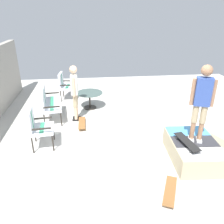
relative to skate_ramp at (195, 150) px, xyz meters
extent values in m
cube|color=beige|center=(1.12, 1.27, -0.28)|extent=(12.00, 12.00, 0.10)
cube|color=tan|center=(0.00, 0.03, -0.01)|extent=(1.54, 1.12, 0.45)
cube|color=silver|center=(-0.49, 0.07, 0.23)|extent=(0.54, 1.01, 0.01)
cube|color=#333338|center=(0.00, 0.03, 0.23)|extent=(0.54, 1.01, 0.01)
cube|color=#4C99D8|center=(0.49, 0.00, 0.23)|extent=(0.54, 1.01, 0.01)
cylinder|color=#B2B2B7|center=(0.04, 0.51, 0.19)|extent=(1.41, 0.15, 0.05)
cylinder|color=#2D2823|center=(1.98, 3.17, -0.01)|extent=(0.04, 0.04, 0.44)
cylinder|color=#2D2823|center=(3.14, 3.31, -0.01)|extent=(0.04, 0.04, 0.44)
cylinder|color=#2D2823|center=(1.93, 3.64, -0.01)|extent=(0.04, 0.04, 0.44)
cylinder|color=#2D2823|center=(3.09, 3.78, -0.01)|extent=(0.04, 0.04, 0.44)
cube|color=silver|center=(2.53, 3.47, 0.25)|extent=(1.31, 0.69, 0.08)
cube|color=#338C66|center=(2.53, 3.47, 0.29)|extent=(1.21, 0.24, 0.00)
cube|color=silver|center=(2.51, 3.71, 0.54)|extent=(1.25, 0.23, 0.50)
cube|color=#338C66|center=(2.51, 3.71, 0.54)|extent=(0.11, 0.10, 0.46)
cube|color=#2D2823|center=(1.93, 3.40, 0.41)|extent=(0.09, 0.47, 0.04)
cube|color=#2D2823|center=(3.14, 3.54, 0.41)|extent=(0.09, 0.47, 0.04)
cylinder|color=#2D2823|center=(3.93, 2.89, -0.01)|extent=(0.04, 0.04, 0.44)
cylinder|color=#2D2823|center=(4.47, 2.85, -0.01)|extent=(0.04, 0.04, 0.44)
cylinder|color=#2D2823|center=(3.97, 3.36, -0.01)|extent=(0.04, 0.04, 0.44)
cylinder|color=#2D2823|center=(4.51, 3.32, -0.01)|extent=(0.04, 0.04, 0.44)
cube|color=silver|center=(4.22, 3.11, 0.25)|extent=(0.66, 0.60, 0.08)
cube|color=#338C66|center=(4.22, 3.11, 0.29)|extent=(0.59, 0.15, 0.00)
cube|color=silver|center=(4.24, 3.34, 0.54)|extent=(0.62, 0.13, 0.50)
cube|color=#338C66|center=(4.24, 3.34, 0.54)|extent=(0.11, 0.09, 0.46)
cube|color=#2D2823|center=(3.93, 3.13, 0.41)|extent=(0.08, 0.47, 0.04)
cube|color=#2D2823|center=(4.51, 3.08, 0.41)|extent=(0.08, 0.47, 0.04)
cylinder|color=#2D2823|center=(0.69, 3.25, -0.01)|extent=(0.04, 0.04, 0.44)
cylinder|color=#2D2823|center=(1.22, 3.30, -0.01)|extent=(0.04, 0.04, 0.44)
cylinder|color=#2D2823|center=(0.64, 3.72, -0.01)|extent=(0.04, 0.04, 0.44)
cylinder|color=#2D2823|center=(1.18, 3.77, -0.01)|extent=(0.04, 0.04, 0.44)
cube|color=silver|center=(0.93, 3.51, 0.25)|extent=(0.67, 0.60, 0.08)
cube|color=#338C66|center=(0.93, 3.51, 0.29)|extent=(0.59, 0.15, 0.00)
cube|color=silver|center=(0.91, 3.75, 0.54)|extent=(0.62, 0.14, 0.50)
cube|color=#338C66|center=(0.91, 3.75, 0.54)|extent=(0.11, 0.09, 0.46)
cube|color=#2D2823|center=(0.64, 3.49, 0.41)|extent=(0.08, 0.47, 0.04)
cube|color=#2D2823|center=(1.22, 3.54, 0.41)|extent=(0.08, 0.47, 0.04)
cylinder|color=#2D2823|center=(3.24, 2.30, 0.04)|extent=(0.06, 0.06, 0.55)
cylinder|color=#2D2823|center=(3.24, 2.30, -0.22)|extent=(0.44, 0.44, 0.03)
cylinder|color=#425651|center=(3.24, 2.30, 0.33)|extent=(0.90, 0.90, 0.02)
cube|color=black|center=(2.30, 2.75, -0.21)|extent=(0.12, 0.25, 0.05)
cylinder|color=beige|center=(2.30, 2.75, 0.02)|extent=(0.10, 0.10, 0.40)
cylinder|color=tan|center=(2.30, 2.75, 0.42)|extent=(0.13, 0.13, 0.40)
cube|color=black|center=(2.47, 2.74, -0.21)|extent=(0.12, 0.25, 0.05)
cylinder|color=beige|center=(2.47, 2.74, 0.02)|extent=(0.10, 0.10, 0.40)
cylinder|color=tan|center=(2.47, 2.74, 0.42)|extent=(0.13, 0.13, 0.40)
cube|color=silver|center=(2.38, 2.75, 0.92)|extent=(0.33, 0.20, 0.59)
sphere|color=beige|center=(2.38, 2.75, 1.36)|extent=(0.23, 0.23, 0.23)
cylinder|color=beige|center=(2.18, 2.76, 0.90)|extent=(0.08, 0.08, 0.56)
cylinder|color=beige|center=(2.58, 2.73, 0.90)|extent=(0.08, 0.08, 0.56)
cube|color=silver|center=(0.01, -0.07, 0.26)|extent=(0.26, 0.19, 0.05)
cylinder|color=#9E7051|center=(0.01, -0.07, 0.48)|extent=(0.10, 0.10, 0.40)
cylinder|color=tan|center=(0.01, -0.07, 0.89)|extent=(0.13, 0.13, 0.40)
cube|color=silver|center=(0.07, 0.09, 0.26)|extent=(0.26, 0.19, 0.05)
cylinder|color=#9E7051|center=(0.07, 0.09, 0.48)|extent=(0.10, 0.10, 0.40)
cylinder|color=tan|center=(0.07, 0.09, 0.89)|extent=(0.13, 0.13, 0.40)
cube|color=#334C99|center=(0.04, 0.01, 1.39)|extent=(0.28, 0.36, 0.60)
sphere|color=#9E7051|center=(0.04, 0.01, 1.83)|extent=(0.23, 0.23, 0.23)
cylinder|color=#9E7051|center=(-0.03, -0.17, 1.37)|extent=(0.08, 0.08, 0.57)
cylinder|color=#9E7051|center=(0.11, 0.20, 1.37)|extent=(0.08, 0.08, 0.57)
cube|color=brown|center=(1.93, 2.57, -0.14)|extent=(0.80, 0.20, 0.02)
cylinder|color=gold|center=(2.21, 2.49, -0.20)|extent=(0.06, 0.03, 0.06)
cylinder|color=gold|center=(2.21, 2.65, -0.20)|extent=(0.06, 0.03, 0.06)
cylinder|color=gold|center=(1.65, 2.49, -0.20)|extent=(0.06, 0.03, 0.06)
cylinder|color=gold|center=(1.65, 2.65, -0.20)|extent=(0.06, 0.03, 0.06)
cube|color=brown|center=(-1.03, 0.93, -0.14)|extent=(0.81, 0.52, 0.02)
cylinder|color=silver|center=(-0.81, 0.74, -0.20)|extent=(0.06, 0.05, 0.06)
cylinder|color=silver|center=(-0.74, 0.88, -0.20)|extent=(0.06, 0.05, 0.06)
cylinder|color=silver|center=(-1.31, 0.98, -0.20)|extent=(0.06, 0.05, 0.06)
cylinder|color=silver|center=(-1.25, 1.12, -0.20)|extent=(0.06, 0.05, 0.06)
cube|color=black|center=(-0.13, 0.29, 0.33)|extent=(0.82, 0.31, 0.01)
cylinder|color=#333333|center=(0.16, 0.25, 0.26)|extent=(0.06, 0.04, 0.06)
cylinder|color=#333333|center=(0.13, 0.40, 0.26)|extent=(0.06, 0.04, 0.06)
cylinder|color=#333333|center=(-0.40, 0.17, 0.26)|extent=(0.06, 0.04, 0.06)
cylinder|color=#333333|center=(-0.42, 0.32, 0.26)|extent=(0.06, 0.04, 0.06)
camera|label=1|loc=(-4.09, 2.37, 2.91)|focal=36.18mm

